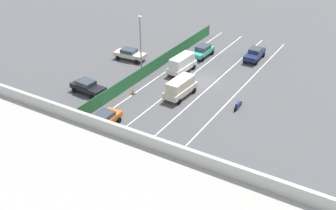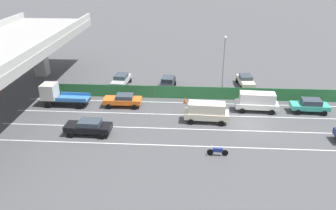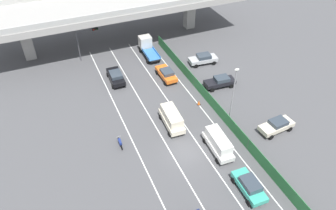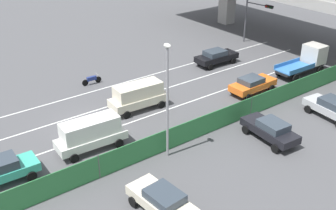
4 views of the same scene
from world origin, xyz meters
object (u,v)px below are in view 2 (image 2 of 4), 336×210
(car_sedan_black, at_px, (89,126))
(parked_sedan_cream, at_px, (246,80))
(car_van_cream, at_px, (207,111))
(street_lamp, at_px, (224,62))
(car_taxi_teal, at_px, (310,105))
(parked_wagon_silver, at_px, (121,79))
(car_taxi_orange, at_px, (123,100))
(traffic_cone, at_px, (185,100))
(car_van_white, at_px, (257,101))
(motorcycle, at_px, (218,151))
(parked_sedan_dark, at_px, (167,82))
(flatbed_truck_blue, at_px, (57,94))

(car_sedan_black, bearing_deg, parked_sedan_cream, -50.09)
(car_van_cream, distance_m, street_lamp, 8.11)
(car_taxi_teal, xyz_separation_m, parked_wagon_silver, (7.34, 23.56, -0.01))
(car_taxi_orange, relative_size, traffic_cone, 6.20)
(car_van_white, height_order, car_taxi_teal, car_van_white)
(car_van_white, distance_m, traffic_cone, 8.62)
(car_taxi_teal, distance_m, motorcycle, 15.18)
(car_taxi_teal, bearing_deg, parked_sedan_dark, 68.80)
(car_van_white, relative_size, car_taxi_teal, 1.15)
(car_van_white, height_order, car_taxi_orange, car_van_white)
(car_van_cream, height_order, flatbed_truck_blue, flatbed_truck_blue)
(parked_wagon_silver, relative_size, street_lamp, 0.58)
(parked_wagon_silver, distance_m, traffic_cone, 10.60)
(car_van_white, height_order, parked_sedan_dark, car_van_white)
(flatbed_truck_blue, relative_size, street_lamp, 0.71)
(parked_sedan_dark, bearing_deg, traffic_cone, -151.75)
(parked_wagon_silver, relative_size, traffic_cone, 6.31)
(flatbed_truck_blue, bearing_deg, car_taxi_orange, -89.52)
(car_van_cream, bearing_deg, car_taxi_orange, 70.52)
(car_van_white, relative_size, motorcycle, 2.55)
(car_taxi_teal, bearing_deg, street_lamp, 69.12)
(car_taxi_teal, distance_m, car_taxi_orange, 21.99)
(car_taxi_orange, xyz_separation_m, street_lamp, (3.46, -12.11, 3.92))
(car_van_white, relative_size, parked_sedan_cream, 1.09)
(car_van_cream, height_order, parked_sedan_cream, car_van_cream)
(parked_sedan_cream, bearing_deg, car_taxi_orange, 116.63)
(car_sedan_black, distance_m, traffic_cone, 13.08)
(parked_sedan_dark, distance_m, street_lamp, 8.62)
(car_taxi_teal, xyz_separation_m, street_lamp, (3.77, 9.88, 3.87))
(parked_sedan_dark, height_order, street_lamp, street_lamp)
(traffic_cone, bearing_deg, car_van_white, -103.15)
(parked_sedan_cream, height_order, parked_wagon_silver, parked_wagon_silver)
(car_van_cream, bearing_deg, car_van_white, -62.38)
(car_van_white, distance_m, parked_wagon_silver, 18.93)
(traffic_cone, bearing_deg, street_lamp, -67.71)
(parked_sedan_dark, bearing_deg, flatbed_truck_blue, 115.98)
(motorcycle, relative_size, traffic_cone, 2.65)
(car_van_cream, relative_size, traffic_cone, 6.68)
(flatbed_truck_blue, height_order, parked_sedan_dark, flatbed_truck_blue)
(street_lamp, bearing_deg, motorcycle, 173.98)
(motorcycle, relative_size, parked_wagon_silver, 0.42)
(car_taxi_orange, bearing_deg, street_lamp, -74.05)
(car_sedan_black, height_order, parked_wagon_silver, parked_wagon_silver)
(car_van_cream, height_order, parked_sedan_dark, car_van_cream)
(car_van_cream, height_order, car_taxi_teal, car_van_cream)
(street_lamp, bearing_deg, parked_sedan_cream, -39.43)
(street_lamp, xyz_separation_m, traffic_cone, (-1.89, 4.61, -4.44))
(flatbed_truck_blue, distance_m, traffic_cone, 15.71)
(car_sedan_black, height_order, traffic_cone, car_sedan_black)
(parked_wagon_silver, bearing_deg, car_van_white, -113.04)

